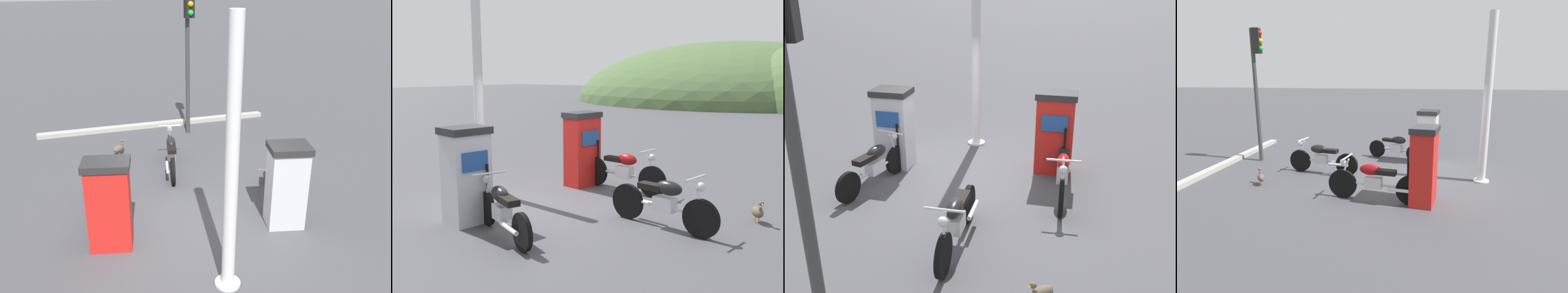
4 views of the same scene
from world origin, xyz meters
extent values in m
plane|color=#424247|center=(0.00, 0.00, 0.00)|extent=(120.00, 120.00, 0.00)
cube|color=silver|center=(-0.32, -1.62, 0.76)|extent=(0.63, 0.74, 1.52)
cube|color=#1E478C|center=(-0.04, -1.66, 1.09)|extent=(0.09, 0.47, 0.32)
cube|color=#262628|center=(-0.32, -1.62, 1.58)|extent=(0.69, 0.81, 0.12)
cylinder|color=black|center=(0.02, -1.47, 0.53)|extent=(0.05, 0.05, 0.99)
cube|color=red|center=(-0.32, 1.62, 0.77)|extent=(0.57, 0.78, 1.53)
cube|color=#1E478C|center=(-0.07, 1.59, 1.10)|extent=(0.10, 0.50, 0.32)
cube|color=#262628|center=(-0.32, 1.62, 1.59)|extent=(0.62, 0.86, 0.12)
cylinder|color=black|center=(-0.01, 1.80, 0.54)|extent=(0.05, 0.05, 1.00)
cylinder|color=black|center=(0.05, -1.52, 0.28)|extent=(0.56, 0.28, 0.57)
cylinder|color=black|center=(1.33, -2.02, 0.28)|extent=(0.56, 0.28, 0.57)
cube|color=silver|center=(0.65, -1.75, 0.38)|extent=(0.41, 0.32, 0.24)
cylinder|color=silver|center=(0.69, -1.77, 0.33)|extent=(0.98, 0.42, 0.05)
ellipsoid|color=black|center=(0.58, -1.72, 0.66)|extent=(0.53, 0.38, 0.24)
cube|color=black|center=(0.90, -1.85, 0.63)|extent=(0.48, 0.35, 0.10)
cylinder|color=silver|center=(0.09, -1.53, 0.58)|extent=(0.26, 0.13, 0.57)
cylinder|color=silver|center=(0.16, -1.56, 0.90)|extent=(0.24, 0.53, 0.04)
sphere|color=silver|center=(0.07, -1.52, 0.78)|extent=(0.18, 0.18, 0.14)
cylinder|color=silver|center=(1.10, -2.06, 0.30)|extent=(0.54, 0.27, 0.07)
cylinder|color=black|center=(1.44, 1.65, 0.32)|extent=(0.65, 0.13, 0.64)
cylinder|color=black|center=(-0.08, 1.79, 0.32)|extent=(0.65, 0.13, 0.64)
cube|color=silver|center=(0.73, 1.71, 0.42)|extent=(0.38, 0.23, 0.24)
cylinder|color=silver|center=(0.68, 1.72, 0.37)|extent=(1.14, 0.16, 0.05)
ellipsoid|color=maroon|center=(0.80, 1.71, 0.70)|extent=(0.50, 0.26, 0.24)
cube|color=black|center=(0.46, 1.74, 0.67)|extent=(0.46, 0.24, 0.10)
cylinder|color=silver|center=(1.40, 1.65, 0.62)|extent=(0.26, 0.06, 0.57)
cylinder|color=silver|center=(1.32, 1.66, 0.94)|extent=(0.09, 0.56, 0.04)
sphere|color=silver|center=(1.42, 1.65, 0.82)|extent=(0.15, 0.15, 0.14)
cylinder|color=silver|center=(0.13, 1.89, 0.34)|extent=(0.55, 0.12, 0.07)
cylinder|color=black|center=(3.18, -0.02, 0.31)|extent=(0.63, 0.15, 0.62)
cylinder|color=black|center=(1.77, 0.15, 0.31)|extent=(0.63, 0.15, 0.62)
cube|color=silver|center=(2.52, 0.06, 0.41)|extent=(0.38, 0.24, 0.24)
cylinder|color=silver|center=(2.47, 0.07, 0.36)|extent=(1.07, 0.18, 0.05)
ellipsoid|color=black|center=(2.59, 0.05, 0.69)|extent=(0.50, 0.28, 0.24)
cube|color=black|center=(2.25, 0.09, 0.66)|extent=(0.46, 0.25, 0.10)
cylinder|color=silver|center=(3.14, -0.01, 0.61)|extent=(0.26, 0.07, 0.57)
cylinder|color=silver|center=(3.06, -0.01, 0.93)|extent=(0.10, 0.56, 0.04)
sphere|color=silver|center=(3.16, -0.02, 0.81)|extent=(0.16, 0.16, 0.14)
cylinder|color=silver|center=(1.98, 0.25, 0.33)|extent=(0.55, 0.14, 0.07)
sphere|color=brown|center=(3.75, 1.15, 0.37)|extent=(0.12, 0.12, 0.08)
cone|color=orange|center=(3.78, 1.10, 0.37)|extent=(0.06, 0.07, 0.04)
cone|color=brown|center=(3.57, 1.38, 0.21)|extent=(0.09, 0.09, 0.07)
cylinder|color=#38383A|center=(4.90, -0.86, 2.02)|extent=(0.14, 0.14, 4.03)
sphere|color=green|center=(4.66, -0.90, 3.45)|extent=(0.17, 0.17, 0.15)
cylinder|color=silver|center=(-1.74, -0.08, 2.06)|extent=(0.20, 0.20, 4.12)
cylinder|color=silver|center=(-1.74, -0.08, 0.02)|extent=(0.40, 0.40, 0.04)
camera|label=1|loc=(-6.89, 1.61, 4.60)|focal=39.74mm
camera|label=2|loc=(5.83, -6.59, 2.55)|focal=42.84mm
camera|label=3|loc=(8.03, 0.92, 3.82)|focal=40.85mm
camera|label=4|loc=(-0.48, 7.93, 2.64)|focal=28.58mm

